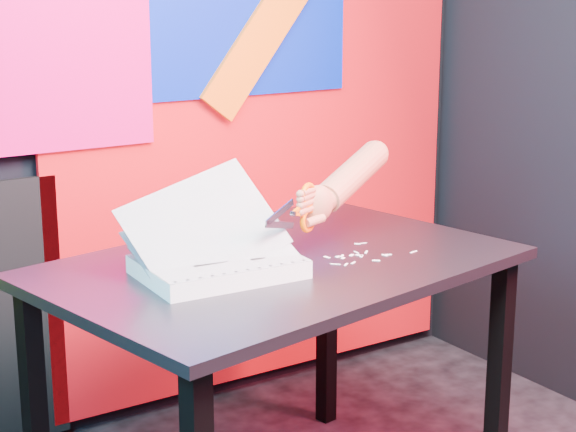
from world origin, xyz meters
TOP-DOWN VIEW (x-y plane):
  - room at (0.00, 0.00)m, footprint 3.01×3.01m
  - backdrop at (0.06, 1.46)m, footprint 2.88×0.05m
  - work_table at (0.21, 0.67)m, footprint 1.32×1.00m
  - printout_stack at (0.01, 0.65)m, footprint 0.42×0.30m
  - scissors at (0.27, 0.65)m, footprint 0.22×0.11m
  - hand_forearm at (0.48, 0.75)m, footprint 0.43×0.23m
  - paper_clippings at (0.41, 0.59)m, footprint 0.27×0.17m

SIDE VIEW (x-z plane):
  - work_table at x=0.21m, z-range 0.28..1.03m
  - paper_clippings at x=0.41m, z-range 0.75..0.75m
  - printout_stack at x=0.01m, z-range 0.64..0.92m
  - scissors at x=0.27m, z-range 0.82..0.95m
  - hand_forearm at x=0.48m, z-range 0.83..1.01m
  - backdrop at x=0.06m, z-range -0.08..2.00m
  - room at x=0.00m, z-range 0.00..2.71m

